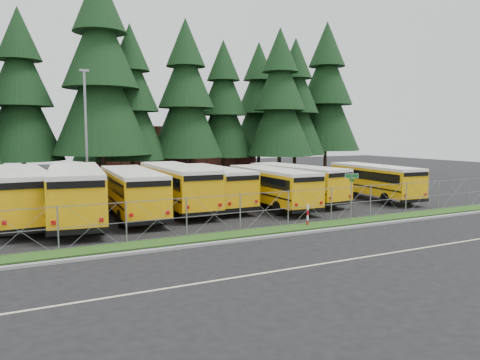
% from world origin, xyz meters
% --- Properties ---
extents(ground, '(120.00, 120.00, 0.00)m').
position_xyz_m(ground, '(0.00, 0.00, 0.00)').
color(ground, black).
rests_on(ground, ground).
extents(curb, '(50.00, 0.25, 0.12)m').
position_xyz_m(curb, '(0.00, -3.10, 0.06)').
color(curb, gray).
rests_on(curb, ground).
extents(grass_verge, '(50.00, 1.40, 0.06)m').
position_xyz_m(grass_verge, '(0.00, -1.70, 0.03)').
color(grass_verge, '#194614').
rests_on(grass_verge, ground).
extents(road_lane_line, '(50.00, 0.12, 0.01)m').
position_xyz_m(road_lane_line, '(0.00, -8.00, 0.01)').
color(road_lane_line, beige).
rests_on(road_lane_line, ground).
extents(chainlink_fence, '(44.00, 0.10, 2.00)m').
position_xyz_m(chainlink_fence, '(0.00, -1.00, 1.00)').
color(chainlink_fence, gray).
rests_on(chainlink_fence, ground).
extents(brick_building, '(22.00, 10.00, 6.00)m').
position_xyz_m(brick_building, '(6.00, 40.00, 3.00)').
color(brick_building, brown).
rests_on(brick_building, ground).
extents(bus_0, '(3.21, 11.99, 3.12)m').
position_xyz_m(bus_0, '(-14.25, 6.63, 1.56)').
color(bus_0, '#D59F06').
rests_on(bus_0, ground).
extents(bus_1, '(4.34, 12.47, 3.20)m').
position_xyz_m(bus_1, '(-11.37, 5.37, 1.60)').
color(bus_1, '#D59F06').
rests_on(bus_1, ground).
extents(bus_2, '(3.34, 11.26, 2.91)m').
position_xyz_m(bus_2, '(-8.03, 5.87, 1.46)').
color(bus_2, '#D59F06').
rests_on(bus_2, ground).
extents(bus_3, '(3.09, 11.58, 3.01)m').
position_xyz_m(bus_3, '(-4.77, 6.94, 1.51)').
color(bus_3, '#D59F06').
rests_on(bus_3, ground).
extents(bus_4, '(2.59, 10.70, 2.80)m').
position_xyz_m(bus_4, '(-2.17, 7.17, 1.40)').
color(bus_4, '#D59F06').
rests_on(bus_4, ground).
extents(bus_5, '(2.71, 10.49, 2.74)m').
position_xyz_m(bus_5, '(1.35, 4.97, 1.37)').
color(bus_5, '#D59F06').
rests_on(bus_5, ground).
extents(bus_6, '(3.52, 10.66, 2.74)m').
position_xyz_m(bus_6, '(4.32, 6.41, 1.37)').
color(bus_6, '#D59F06').
rests_on(bus_6, ground).
extents(bus_east, '(3.22, 10.37, 2.68)m').
position_xyz_m(bus_east, '(10.56, 4.90, 1.34)').
color(bus_east, '#D59F06').
rests_on(bus_east, ground).
extents(street_sign, '(0.81, 0.54, 2.81)m').
position_xyz_m(street_sign, '(3.01, -1.54, 2.03)').
color(street_sign, gray).
rests_on(street_sign, ground).
extents(striped_bollard, '(0.11, 0.11, 1.20)m').
position_xyz_m(striped_bollard, '(-0.05, -1.51, 0.60)').
color(striped_bollard, '#B20C0C').
rests_on(striped_bollard, ground).
extents(light_standard, '(0.70, 0.35, 10.14)m').
position_xyz_m(light_standard, '(-8.93, 16.36, 5.50)').
color(light_standard, gray).
rests_on(light_standard, ground).
extents(conifer_2, '(7.67, 7.67, 16.96)m').
position_xyz_m(conifer_2, '(-13.11, 26.84, 8.48)').
color(conifer_2, black).
rests_on(conifer_2, ground).
extents(conifer_3, '(9.41, 9.41, 20.80)m').
position_xyz_m(conifer_3, '(-6.17, 24.08, 10.40)').
color(conifer_3, black).
rests_on(conifer_3, ground).
extents(conifer_4, '(7.34, 7.34, 16.24)m').
position_xyz_m(conifer_4, '(-2.89, 25.71, 8.12)').
color(conifer_4, black).
rests_on(conifer_4, ground).
extents(conifer_5, '(7.82, 7.82, 17.29)m').
position_xyz_m(conifer_5, '(2.94, 25.22, 8.64)').
color(conifer_5, black).
rests_on(conifer_5, ground).
extents(conifer_6, '(7.20, 7.20, 15.93)m').
position_xyz_m(conifer_6, '(8.49, 27.57, 7.96)').
color(conifer_6, black).
rests_on(conifer_6, ground).
extents(conifer_7, '(7.73, 7.73, 17.10)m').
position_xyz_m(conifer_7, '(13.77, 23.62, 8.55)').
color(conifer_7, black).
rests_on(conifer_7, ground).
extents(conifer_8, '(7.55, 7.55, 16.70)m').
position_xyz_m(conifer_8, '(17.55, 26.11, 8.35)').
color(conifer_8, black).
rests_on(conifer_8, ground).
extents(conifer_9, '(8.80, 8.80, 19.46)m').
position_xyz_m(conifer_9, '(23.14, 27.22, 9.73)').
color(conifer_9, black).
rests_on(conifer_9, ground).
extents(conifer_11, '(6.22, 6.22, 13.76)m').
position_xyz_m(conifer_11, '(-4.89, 32.03, 6.88)').
color(conifer_11, black).
rests_on(conifer_11, ground).
extents(conifer_12, '(8.45, 8.45, 18.68)m').
position_xyz_m(conifer_12, '(5.29, 31.62, 9.34)').
color(conifer_12, black).
rests_on(conifer_12, ground).
extents(conifer_13, '(7.71, 7.71, 17.06)m').
position_xyz_m(conifer_13, '(15.75, 32.04, 8.53)').
color(conifer_13, black).
rests_on(conifer_13, ground).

